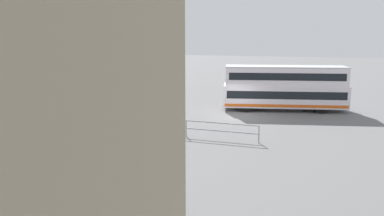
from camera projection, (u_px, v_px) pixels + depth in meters
name	position (u px, v px, depth m)	size (l,w,h in m)	color
ground_plane	(239.00, 117.00, 31.17)	(160.00, 160.00, 0.00)	slate
double_decker_bus	(284.00, 88.00, 33.39)	(10.52, 4.46, 3.77)	silver
pedestrian_near_railing	(163.00, 114.00, 27.46)	(0.44, 0.44, 1.66)	#4C3F2D
pedestrian_railing	(186.00, 125.00, 25.11)	(9.34, 0.41, 1.08)	gray
info_sign	(115.00, 109.00, 25.35)	(1.14, 0.23, 2.43)	slate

